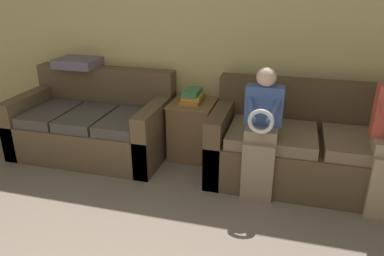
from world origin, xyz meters
name	(u,v)px	position (x,y,z in m)	size (l,w,h in m)	color
wall_back	(211,37)	(0.00, 3.14, 1.27)	(6.97, 0.06, 2.55)	#DBCC7F
couch_main	(317,150)	(1.20, 2.61, 0.33)	(2.05, 0.92, 0.93)	brown
couch_side	(95,125)	(-1.22, 2.64, 0.32)	(1.68, 0.96, 0.91)	brown
child_left_seated	(262,129)	(0.68, 2.22, 0.65)	(0.34, 0.38, 1.18)	gray
side_shelf	(193,128)	(-0.11, 2.82, 0.32)	(0.47, 0.53, 0.63)	brown
book_stack	(192,96)	(-0.12, 2.83, 0.69)	(0.21, 0.30, 0.14)	orange
throw_pillow	(80,62)	(-1.52, 2.97, 0.96)	(0.48, 0.48, 0.10)	slate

